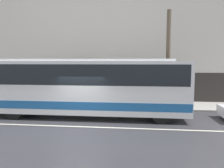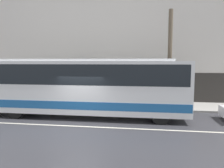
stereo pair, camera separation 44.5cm
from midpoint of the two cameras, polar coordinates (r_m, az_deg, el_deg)
ground_plane at (r=11.51m, az=-8.09°, el=-10.88°), size 60.00×60.00×0.00m
sidewalk at (r=16.75m, az=-2.74°, el=-5.26°), size 60.00×3.11×0.13m
building_facade at (r=18.15m, az=-1.78°, el=10.25°), size 60.00×0.35×9.70m
lane_stripe at (r=11.51m, az=-8.09°, el=-10.86°), size 54.00×0.14×0.01m
transit_bus at (r=13.13m, az=-6.73°, el=-0.08°), size 12.29×2.48×3.46m
utility_pole_near at (r=15.45m, az=15.64°, el=6.21°), size 0.29×0.29×6.63m
pedestrian_waiting at (r=17.16m, az=-2.45°, el=-2.33°), size 0.36×0.36×1.56m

